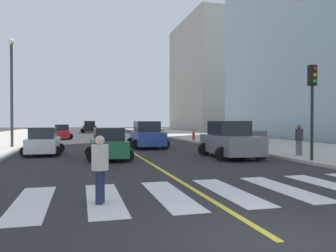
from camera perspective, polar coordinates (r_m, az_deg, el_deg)
ground_plane at (r=6.31m, az=18.72°, el=-18.32°), size 220.00×220.00×0.00m
sidewalk_kerb_east at (r=29.46m, az=17.12°, el=-3.07°), size 10.00×120.00×0.15m
crosswalk_paint at (r=9.78m, az=5.45°, el=-11.33°), size 13.50×4.00×0.01m
lane_divider_paint at (r=45.14m, az=-10.48°, el=-1.78°), size 0.16×80.00×0.01m
parking_garage_concrete at (r=78.98m, az=8.94°, el=8.33°), size 18.00×24.00×24.72m
car_blue_nearest at (r=25.80m, az=-3.56°, el=-1.62°), size 2.93×4.64×2.05m
car_green_second at (r=18.24m, az=-10.14°, el=-3.14°), size 2.44×3.88×1.72m
car_red_third at (r=39.76m, az=-17.60°, el=-1.04°), size 2.35×3.76×1.68m
car_black_fourth at (r=60.36m, az=-13.30°, el=-0.21°), size 3.07×4.78×2.09m
car_gray_fifth at (r=19.25m, az=10.56°, el=-2.44°), size 3.02×4.72×2.08m
car_white_sixth at (r=21.79m, az=-20.48°, el=-2.58°), size 2.40×3.80×1.68m
car_yellow_seventh at (r=41.12m, az=-2.67°, el=-0.80°), size 2.70×4.26×1.89m
traffic_light_near_corner at (r=17.74m, az=23.43°, el=5.14°), size 0.36×0.41×4.64m
park_bench at (r=27.50m, az=14.85°, el=-2.05°), size 1.85×0.73×1.12m
pedestrian_crossing at (r=8.57m, az=-11.52°, el=-6.73°), size 0.42×0.42×1.71m
pedestrian_waiting_east at (r=20.03m, az=21.50°, el=-2.00°), size 0.42×0.42×1.71m
fire_hydrant at (r=33.83m, az=4.40°, el=-1.68°), size 0.26×0.26×0.89m
street_lamp at (r=27.55m, az=-25.14°, el=6.56°), size 0.44×0.44×8.03m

